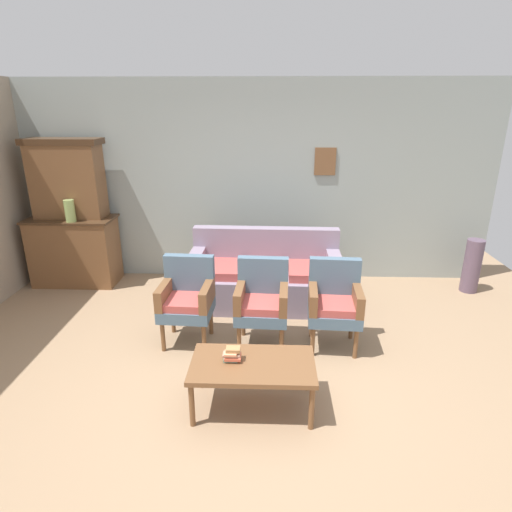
# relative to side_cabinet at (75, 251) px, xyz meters

# --- Properties ---
(ground_plane) EXTENTS (7.68, 7.68, 0.00)m
(ground_plane) POSITION_rel_side_cabinet_xyz_m (2.50, -2.25, -0.47)
(ground_plane) COLOR #997A5B
(wall_back_with_decor) EXTENTS (6.40, 0.09, 2.70)m
(wall_back_with_decor) POSITION_rel_side_cabinet_xyz_m (2.50, 0.38, 0.88)
(wall_back_with_decor) COLOR #939E99
(wall_back_with_decor) RESTS_ON ground
(side_cabinet) EXTENTS (1.16, 0.55, 0.93)m
(side_cabinet) POSITION_rel_side_cabinet_xyz_m (0.00, 0.00, 0.00)
(side_cabinet) COLOR brown
(side_cabinet) RESTS_ON ground
(cabinet_upper_hutch) EXTENTS (0.99, 0.38, 1.03)m
(cabinet_upper_hutch) POSITION_rel_side_cabinet_xyz_m (0.00, 0.08, 0.98)
(cabinet_upper_hutch) COLOR brown
(cabinet_upper_hutch) RESTS_ON side_cabinet
(vase_on_cabinet) EXTENTS (0.13, 0.13, 0.29)m
(vase_on_cabinet) POSITION_rel_side_cabinet_xyz_m (0.10, -0.18, 0.61)
(vase_on_cabinet) COLOR #99B463
(vase_on_cabinet) RESTS_ON side_cabinet
(floral_couch) EXTENTS (1.86, 0.84, 0.90)m
(floral_couch) POSITION_rel_side_cabinet_xyz_m (2.62, -0.54, -0.14)
(floral_couch) COLOR gray
(floral_couch) RESTS_ON ground
(armchair_row_middle) EXTENTS (0.54, 0.51, 0.90)m
(armchair_row_middle) POSITION_rel_side_cabinet_xyz_m (1.84, -1.49, 0.03)
(armchair_row_middle) COLOR slate
(armchair_row_middle) RESTS_ON ground
(armchair_near_couch_end) EXTENTS (0.54, 0.51, 0.90)m
(armchair_near_couch_end) POSITION_rel_side_cabinet_xyz_m (2.61, -1.52, 0.03)
(armchair_near_couch_end) COLOR slate
(armchair_near_couch_end) RESTS_ON ground
(armchair_by_doorway) EXTENTS (0.55, 0.52, 0.90)m
(armchair_by_doorway) POSITION_rel_side_cabinet_xyz_m (3.34, -1.52, 0.03)
(armchair_by_doorway) COLOR slate
(armchair_by_doorway) RESTS_ON ground
(coffee_table) EXTENTS (1.00, 0.56, 0.42)m
(coffee_table) POSITION_rel_side_cabinet_xyz_m (2.56, -2.53, -0.09)
(coffee_table) COLOR brown
(coffee_table) RESTS_ON ground
(book_stack_on_table) EXTENTS (0.15, 0.11, 0.11)m
(book_stack_on_table) POSITION_rel_side_cabinet_xyz_m (2.39, -2.50, 0.01)
(book_stack_on_table) COLOR gray
(book_stack_on_table) RESTS_ON coffee_table
(floor_vase_by_wall) EXTENTS (0.22, 0.22, 0.72)m
(floor_vase_by_wall) POSITION_rel_side_cabinet_xyz_m (5.35, -0.10, -0.11)
(floor_vase_by_wall) COLOR #5F4B5D
(floor_vase_by_wall) RESTS_ON ground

